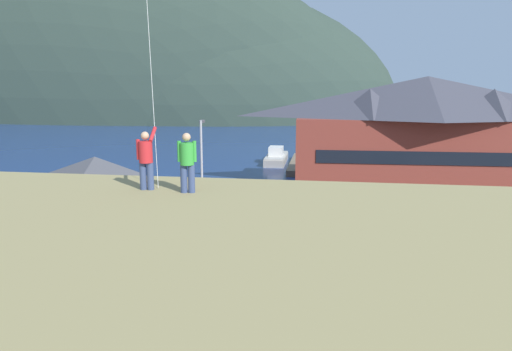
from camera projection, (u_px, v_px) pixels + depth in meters
The scene contains 18 objects.
ground_plane at pixel (247, 280), 23.47m from camera, with size 600.00×600.00×0.00m, color #66604C.
parking_lot_pad at pixel (260, 246), 28.32m from camera, with size 40.00×20.00×0.10m, color slate.
bay_water at pixel (304, 141), 81.72m from camera, with size 360.00×84.00×0.03m, color navy.
far_hill_west_ridge at pixel (62, 115), 151.55m from camera, with size 93.95×46.35×65.82m, color #3D4C38.
far_hill_east_peak at pixel (117, 117), 139.77m from camera, with size 147.47×57.00×94.35m, color #2D3D33.
far_hill_center_saddle at pixel (193, 116), 144.89m from camera, with size 123.72×71.61×76.15m, color #2D3D33.
harbor_lodge at pixel (425, 132), 41.74m from camera, with size 24.33×9.55×10.38m.
storage_shed_near_lot at pixel (97, 194), 30.57m from camera, with size 7.67×6.15×5.10m.
wharf_dock at pixel (304, 164), 55.61m from camera, with size 3.20×13.06×0.70m.
moored_boat_wharfside at pixel (276, 158), 58.28m from camera, with size 2.46×7.53×2.16m.
parked_car_back_row_left at pixel (215, 248), 25.02m from camera, with size 4.33×2.32×1.82m.
parked_car_lone_by_shed at pixel (456, 236), 27.01m from camera, with size 4.27×2.19×1.82m.
parked_car_mid_row_far at pixel (252, 220), 30.09m from camera, with size 4.29×2.23×1.82m.
parked_car_front_row_red at pixel (388, 266), 22.56m from camera, with size 4.29×2.23×1.82m.
parked_car_mid_row_near at pixel (360, 230), 28.09m from camera, with size 4.31×2.28×1.82m.
parking_light_pole at pixel (202, 162), 33.65m from camera, with size 0.24×0.78×7.08m.
person_kite_flyer at pixel (146, 158), 13.83m from camera, with size 0.52×0.67×1.86m.
person_companion at pixel (187, 161), 13.46m from camera, with size 0.55×0.40×1.74m.
Camera 1 is at (3.72, -21.72, 9.65)m, focal length 32.86 mm.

